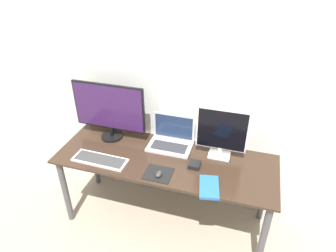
# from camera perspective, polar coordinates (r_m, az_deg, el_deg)

# --- Properties ---
(ground_plane) EXTENTS (12.00, 12.00, 0.00)m
(ground_plane) POSITION_cam_1_polar(r_m,az_deg,el_deg) (2.77, -2.61, -21.77)
(ground_plane) COLOR gray
(wall_back) EXTENTS (7.00, 0.05, 2.50)m
(wall_back) POSITION_cam_1_polar(r_m,az_deg,el_deg) (2.52, 2.04, 8.89)
(wall_back) COLOR silver
(wall_back) RESTS_ON ground_plane
(desk) EXTENTS (1.81, 0.64, 0.71)m
(desk) POSITION_cam_1_polar(r_m,az_deg,el_deg) (2.54, -0.54, -8.12)
(desk) COLOR #332319
(desk) RESTS_ON ground_plane
(monitor_left) EXTENTS (0.65, 0.19, 0.52)m
(monitor_left) POSITION_cam_1_polar(r_m,az_deg,el_deg) (2.64, -11.17, 3.06)
(monitor_left) COLOR black
(monitor_left) RESTS_ON desk
(monitor_right) EXTENTS (0.41, 0.12, 0.44)m
(monitor_right) POSITION_cam_1_polar(r_m,az_deg,el_deg) (2.41, 10.20, -1.21)
(monitor_right) COLOR silver
(monitor_right) RESTS_ON desk
(laptop) EXTENTS (0.37, 0.26, 0.26)m
(laptop) POSITION_cam_1_polar(r_m,az_deg,el_deg) (2.61, 0.67, -2.32)
(laptop) COLOR silver
(laptop) RESTS_ON desk
(keyboard) EXTENTS (0.46, 0.17, 0.02)m
(keyboard) POSITION_cam_1_polar(r_m,az_deg,el_deg) (2.51, -12.83, -6.31)
(keyboard) COLOR silver
(keyboard) RESTS_ON desk
(mousepad) EXTENTS (0.21, 0.19, 0.00)m
(mousepad) POSITION_cam_1_polar(r_m,az_deg,el_deg) (2.33, -1.86, -9.06)
(mousepad) COLOR black
(mousepad) RESTS_ON desk
(mouse) EXTENTS (0.04, 0.07, 0.04)m
(mouse) POSITION_cam_1_polar(r_m,az_deg,el_deg) (2.29, -1.78, -9.14)
(mouse) COLOR #333333
(mouse) RESTS_ON mousepad
(book) EXTENTS (0.18, 0.26, 0.02)m
(book) POSITION_cam_1_polar(r_m,az_deg,el_deg) (2.22, 7.84, -11.45)
(book) COLOR #235B9E
(book) RESTS_ON desk
(power_brick) EXTENTS (0.09, 0.09, 0.04)m
(power_brick) POSITION_cam_1_polar(r_m,az_deg,el_deg) (2.39, 5.07, -7.38)
(power_brick) COLOR black
(power_brick) RESTS_ON desk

